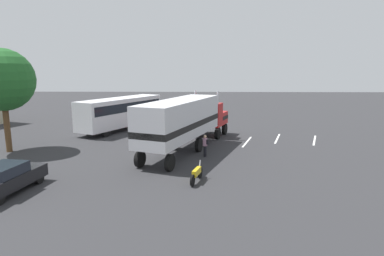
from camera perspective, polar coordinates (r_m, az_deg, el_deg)
The scene contains 10 objects.
ground_plane at distance 31.84m, azimuth 2.74°, elevation -1.19°, with size 120.00×120.00×0.00m, color #2D2D30.
lane_stripe_near at distance 29.12m, azimuth 9.79°, elevation -2.43°, with size 4.40×0.16×0.01m, color silver.
lane_stripe_mid at distance 31.06m, azimuth 14.98°, elevation -1.83°, with size 4.40×0.16×0.01m, color silver.
lane_stripe_far at distance 31.38m, azimuth 21.01°, elevation -2.05°, with size 4.40×0.16×0.01m, color silver.
semi_truck at distance 25.37m, azimuth -1.00°, elevation 1.61°, with size 14.11×7.39×4.50m.
person_bystander at distance 23.76m, azimuth 2.40°, elevation -3.02°, with size 0.37×0.47×1.63m.
parked_bus at distance 35.01m, azimuth -12.44°, elevation 3.07°, with size 10.95×7.28×3.40m.
parked_car at distance 19.56m, azimuth -30.25°, elevation -7.74°, with size 4.62×2.45×1.57m.
motorcycle at distance 18.62m, azimuth 0.83°, elevation -8.18°, with size 2.05×0.72×1.12m.
tree_left at distance 28.49m, azimuth -30.77°, elevation 7.36°, with size 4.77×4.77×8.03m.
Camera 1 is at (-31.17, 0.80, 6.45)m, focal length 29.91 mm.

